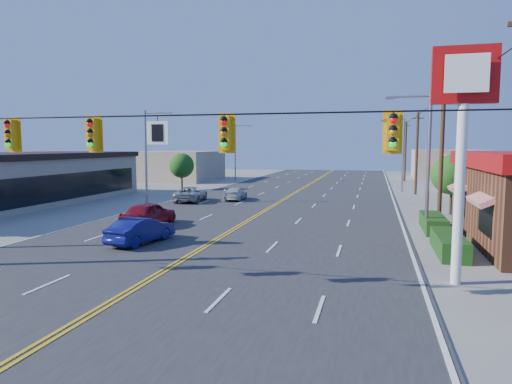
% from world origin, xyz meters
% --- Properties ---
extents(ground, '(160.00, 160.00, 0.00)m').
position_xyz_m(ground, '(0.00, 0.00, 0.00)').
color(ground, gray).
rests_on(ground, ground).
extents(road, '(20.00, 120.00, 0.06)m').
position_xyz_m(road, '(0.00, 20.00, 0.03)').
color(road, '#2D2D30').
rests_on(road, ground).
extents(signal_span, '(24.32, 0.34, 9.00)m').
position_xyz_m(signal_span, '(-0.12, 0.00, 4.89)').
color(signal_span, '#47301E').
rests_on(signal_span, ground).
extents(kfc_pylon, '(2.20, 0.36, 8.50)m').
position_xyz_m(kfc_pylon, '(11.00, 4.00, 6.04)').
color(kfc_pylon, white).
rests_on(kfc_pylon, ground).
extents(strip_mall, '(10.40, 26.40, 4.40)m').
position_xyz_m(strip_mall, '(-22.00, 18.00, 2.25)').
color(strip_mall, tan).
rests_on(strip_mall, ground).
extents(streetlight_se, '(2.55, 0.25, 8.00)m').
position_xyz_m(streetlight_se, '(10.79, 14.00, 4.51)').
color(streetlight_se, gray).
rests_on(streetlight_se, ground).
extents(streetlight_ne, '(2.55, 0.25, 8.00)m').
position_xyz_m(streetlight_ne, '(10.79, 38.00, 4.51)').
color(streetlight_ne, gray).
rests_on(streetlight_ne, ground).
extents(streetlight_sw, '(2.55, 0.25, 8.00)m').
position_xyz_m(streetlight_sw, '(-10.79, 22.00, 4.51)').
color(streetlight_sw, gray).
rests_on(streetlight_sw, ground).
extents(streetlight_nw, '(2.55, 0.25, 8.00)m').
position_xyz_m(streetlight_nw, '(-10.79, 48.00, 4.51)').
color(streetlight_nw, gray).
rests_on(streetlight_nw, ground).
extents(utility_pole_near, '(0.28, 0.28, 8.40)m').
position_xyz_m(utility_pole_near, '(12.20, 18.00, 4.20)').
color(utility_pole_near, '#47301E').
rests_on(utility_pole_near, ground).
extents(utility_pole_mid, '(0.28, 0.28, 8.40)m').
position_xyz_m(utility_pole_mid, '(12.20, 36.00, 4.20)').
color(utility_pole_mid, '#47301E').
rests_on(utility_pole_mid, ground).
extents(utility_pole_far, '(0.28, 0.28, 8.40)m').
position_xyz_m(utility_pole_far, '(12.20, 54.00, 4.20)').
color(utility_pole_far, '#47301E').
rests_on(utility_pole_far, ground).
extents(tree_kfc_rear, '(2.94, 2.94, 4.41)m').
position_xyz_m(tree_kfc_rear, '(13.50, 22.00, 2.93)').
color(tree_kfc_rear, '#47301E').
rests_on(tree_kfc_rear, ground).
extents(tree_west, '(2.80, 2.80, 4.20)m').
position_xyz_m(tree_west, '(-13.00, 34.00, 2.79)').
color(tree_west, '#47301E').
rests_on(tree_west, ground).
extents(bld_east_mid, '(12.00, 10.00, 4.00)m').
position_xyz_m(bld_east_mid, '(22.00, 40.00, 2.00)').
color(bld_east_mid, gray).
rests_on(bld_east_mid, ground).
extents(bld_west_far, '(11.00, 12.00, 4.20)m').
position_xyz_m(bld_west_far, '(-20.00, 48.00, 2.10)').
color(bld_west_far, tan).
rests_on(bld_west_far, ground).
extents(bld_east_far, '(10.00, 10.00, 4.40)m').
position_xyz_m(bld_east_far, '(19.00, 62.00, 2.20)').
color(bld_east_far, tan).
rests_on(bld_east_far, ground).
extents(car_magenta, '(2.03, 4.58, 1.53)m').
position_xyz_m(car_magenta, '(-5.44, 11.78, 0.77)').
color(car_magenta, maroon).
rests_on(car_magenta, ground).
extents(car_blue, '(2.13, 4.24, 1.33)m').
position_xyz_m(car_blue, '(-3.47, 7.20, 0.67)').
color(car_blue, navy).
rests_on(car_blue, ground).
extents(car_white, '(1.81, 3.95, 1.12)m').
position_xyz_m(car_white, '(-4.27, 26.23, 0.56)').
color(car_white, silver).
rests_on(car_white, ground).
extents(car_silver, '(2.81, 5.00, 1.32)m').
position_xyz_m(car_silver, '(-7.80, 24.14, 0.66)').
color(car_silver, '#A9AAAE').
rests_on(car_silver, ground).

